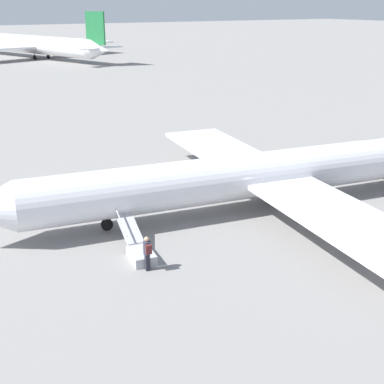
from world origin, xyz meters
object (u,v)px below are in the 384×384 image
(boarding_stairs, at_px, (139,250))
(passenger, at_px, (147,251))
(airplane_far_center, at_px, (32,44))
(airplane_main, at_px, (264,174))

(boarding_stairs, relative_size, passenger, 2.37)
(boarding_stairs, bearing_deg, airplane_far_center, -3.74)
(airplane_main, distance_m, passenger, 10.85)
(airplane_main, distance_m, airplane_far_center, 103.36)
(airplane_main, bearing_deg, airplane_far_center, -88.74)
(airplane_main, relative_size, boarding_stairs, 8.28)
(boarding_stairs, height_order, passenger, boarding_stairs)
(airplane_main, xyz_separation_m, passenger, (10.02, 3.98, -1.16))
(airplane_main, relative_size, passenger, 19.63)
(airplane_far_center, bearing_deg, airplane_main, 154.32)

